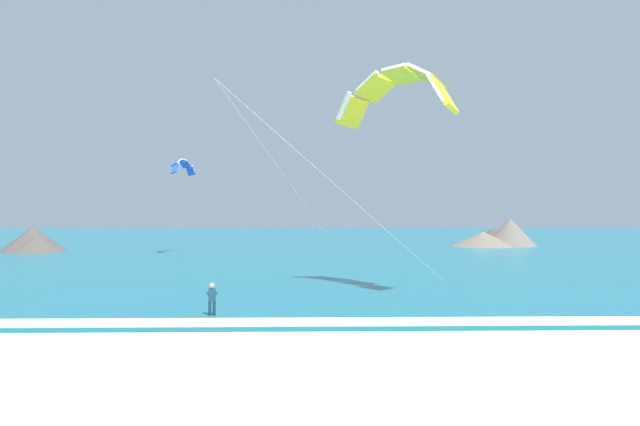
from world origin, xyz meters
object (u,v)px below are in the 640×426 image
Objects in this scene: surfboard at (212,319)px; kitesurfer at (212,299)px; kite_distant at (182,165)px; kite_primary at (397,89)px.

surfboard is 0.91m from kitesurfer.
kite_distant is (-8.83, 36.81, 9.58)m from surfboard.
kite_primary is at bearing 38.29° from surfboard.
kite_primary is (9.71, 7.66, 12.11)m from surfboard.
kite_distant is (-18.53, 29.14, -2.53)m from kite_primary.
kite_primary is at bearing 38.22° from kitesurfer.
kitesurfer is 16.68m from kite_primary.
kite_primary reaches higher than kite_distant.
kite_distant is at bearing 122.45° from kite_primary.
kite_primary is (9.71, 7.65, 11.20)m from kitesurfer.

